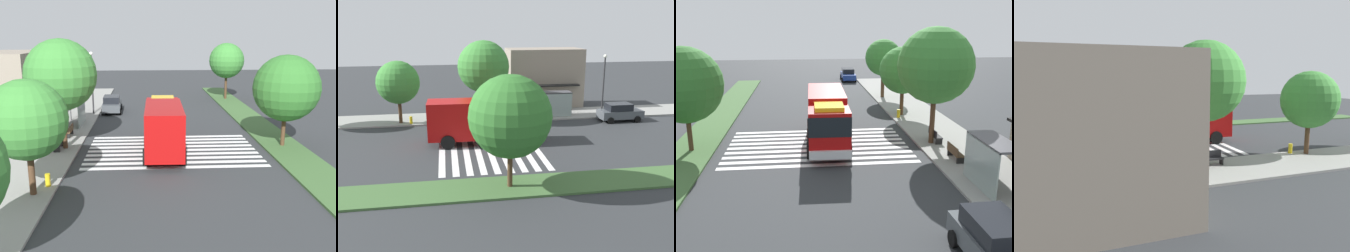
# 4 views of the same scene
# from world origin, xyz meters

# --- Properties ---
(ground_plane) EXTENTS (120.00, 120.00, 0.00)m
(ground_plane) POSITION_xyz_m (0.00, 0.00, 0.00)
(ground_plane) COLOR #2D3033
(sidewalk) EXTENTS (60.00, 4.69, 0.14)m
(sidewalk) POSITION_xyz_m (0.00, 9.02, 0.07)
(sidewalk) COLOR gray
(sidewalk) RESTS_ON ground_plane
(median_strip) EXTENTS (60.00, 3.00, 0.14)m
(median_strip) POSITION_xyz_m (0.00, -8.17, 0.07)
(median_strip) COLOR #3D6033
(median_strip) RESTS_ON ground_plane
(crosswalk) EXTENTS (7.65, 12.01, 0.01)m
(crosswalk) POSITION_xyz_m (-0.89, 0.00, 0.01)
(crosswalk) COLOR silver
(crosswalk) RESTS_ON ground_plane
(fire_truck) EXTENTS (8.92, 2.90, 3.53)m
(fire_truck) POSITION_xyz_m (-0.97, 0.64, 1.99)
(fire_truck) COLOR #A50C0C
(fire_truck) RESTS_ON ground_plane
(parked_car_mid) EXTENTS (4.31, 2.14, 1.77)m
(parked_car_mid) POSITION_xyz_m (12.92, 5.47, 0.90)
(parked_car_mid) COLOR #474C51
(parked_car_mid) RESTS_ON ground_plane
(bus_stop_shelter) EXTENTS (3.50, 1.40, 2.46)m
(bus_stop_shelter) POSITION_xyz_m (6.96, 7.99, 1.89)
(bus_stop_shelter) COLOR #4C4C51
(bus_stop_shelter) RESTS_ON sidewalk
(bench_near_shelter) EXTENTS (1.60, 0.50, 0.90)m
(bench_near_shelter) POSITION_xyz_m (2.96, 8.01, 0.59)
(bench_near_shelter) COLOR #4C3823
(bench_near_shelter) RESTS_ON sidewalk
(bench_west_of_shelter) EXTENTS (1.60, 0.50, 0.90)m
(bench_west_of_shelter) POSITION_xyz_m (-0.62, 8.01, 0.59)
(bench_west_of_shelter) COLOR black
(bench_west_of_shelter) RESTS_ON sidewalk
(street_lamp) EXTENTS (0.36, 0.36, 6.26)m
(street_lamp) POSITION_xyz_m (11.82, 7.27, 3.83)
(street_lamp) COLOR #2D2D30
(street_lamp) RESTS_ON sidewalk
(storefront_building) EXTENTS (8.43, 5.01, 6.63)m
(storefront_building) POSITION_xyz_m (7.20, 13.46, 3.31)
(storefront_building) COLOR gray
(storefront_building) RESTS_ON ground_plane
(sidewalk_tree_west) EXTENTS (4.03, 4.03, 5.93)m
(sidewalk_tree_west) POSITION_xyz_m (-8.40, 7.67, 4.05)
(sidewalk_tree_west) COLOR #47301E
(sidewalk_tree_west) RESTS_ON sidewalk
(sidewalk_tree_center) EXTENTS (4.97, 4.97, 7.73)m
(sidewalk_tree_center) POSITION_xyz_m (-0.34, 7.67, 5.37)
(sidewalk_tree_center) COLOR #47301E
(sidewalk_tree_center) RESTS_ON sidewalk
(median_tree_far_west) EXTENTS (4.75, 4.75, 6.61)m
(median_tree_far_west) POSITION_xyz_m (-0.52, -8.17, 4.36)
(median_tree_far_west) COLOR #47301E
(median_tree_far_west) RESTS_ON median_strip
(fire_hydrant) EXTENTS (0.28, 0.28, 0.70)m
(fire_hydrant) POSITION_xyz_m (-7.40, 7.17, 0.49)
(fire_hydrant) COLOR gold
(fire_hydrant) RESTS_ON sidewalk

